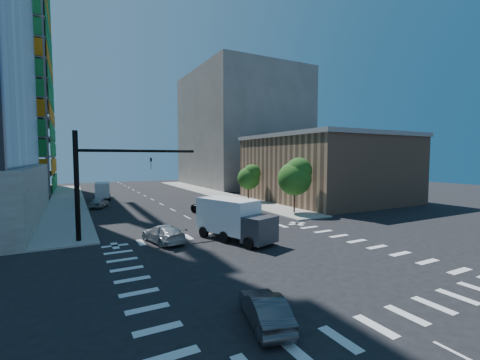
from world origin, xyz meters
TOP-DOWN VIEW (x-y plane):
  - ground at (0.00, 0.00)m, footprint 160.00×160.00m
  - road_markings at (0.00, 0.00)m, footprint 20.00×20.00m
  - sidewalk_ne at (12.50, 40.00)m, footprint 5.00×60.00m
  - sidewalk_nw at (-12.50, 40.00)m, footprint 5.00×60.00m
  - commercial_building at (25.00, 22.00)m, footprint 20.50×22.50m
  - bg_building_ne at (27.00, 55.00)m, footprint 24.00×30.00m
  - signal_mast_nw at (-10.00, 11.50)m, footprint 10.20×0.40m
  - tree_south at (12.63, 13.90)m, footprint 4.16×4.16m
  - tree_north at (12.93, 25.90)m, footprint 3.54×3.52m
  - car_nb_far at (3.14, 18.99)m, footprint 3.69×5.49m
  - car_sb_near at (-5.36, 8.27)m, footprint 3.04×5.28m
  - car_sb_mid at (-8.50, 30.67)m, footprint 3.11×4.59m
  - car_sb_cross at (-4.96, -6.72)m, footprint 2.35×4.17m
  - box_truck_near at (0.24, 5.85)m, footprint 4.73×7.13m
  - box_truck_far at (-7.25, 40.02)m, footprint 2.86×5.68m

SIDE VIEW (x-z plane):
  - ground at x=0.00m, z-range 0.00..0.00m
  - road_markings at x=0.00m, z-range 0.00..0.01m
  - sidewalk_ne at x=12.50m, z-range 0.00..0.15m
  - sidewalk_nw at x=-12.50m, z-range 0.00..0.15m
  - car_sb_cross at x=-4.96m, z-range 0.00..1.30m
  - car_nb_far at x=3.14m, z-range 0.00..1.40m
  - car_sb_near at x=-5.36m, z-range 0.00..1.44m
  - car_sb_mid at x=-8.50m, z-range 0.00..1.45m
  - box_truck_far at x=-7.25m, z-range -0.17..2.71m
  - box_truck_near at x=0.24m, z-range -0.20..3.25m
  - tree_north at x=12.93m, z-range 1.10..6.88m
  - tree_south at x=12.63m, z-range 1.27..8.10m
  - commercial_building at x=25.00m, z-range 0.01..10.61m
  - signal_mast_nw at x=-10.00m, z-range 0.99..9.99m
  - bg_building_ne at x=27.00m, z-range 0.00..28.00m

